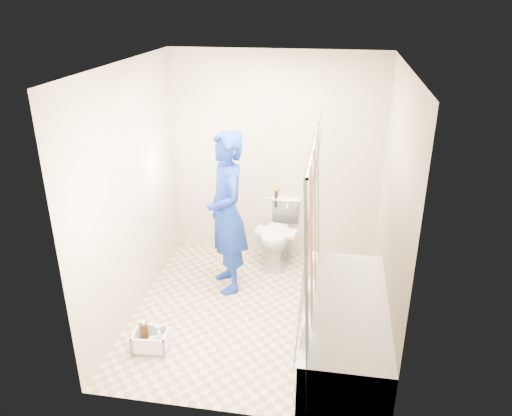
% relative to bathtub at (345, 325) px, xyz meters
% --- Properties ---
extents(floor, '(2.60, 2.60, 0.00)m').
position_rel_bathtub_xyz_m(floor, '(-0.85, 0.43, -0.27)').
color(floor, tan).
rests_on(floor, ground).
extents(ceiling, '(2.40, 2.60, 0.02)m').
position_rel_bathtub_xyz_m(ceiling, '(-0.85, 0.43, 2.13)').
color(ceiling, white).
rests_on(ceiling, wall_back).
extents(wall_back, '(2.40, 0.02, 2.40)m').
position_rel_bathtub_xyz_m(wall_back, '(-0.85, 1.73, 0.93)').
color(wall_back, '#BDB091').
rests_on(wall_back, ground).
extents(wall_front, '(2.40, 0.02, 2.40)m').
position_rel_bathtub_xyz_m(wall_front, '(-0.85, -0.88, 0.93)').
color(wall_front, '#BDB091').
rests_on(wall_front, ground).
extents(wall_left, '(0.02, 2.60, 2.40)m').
position_rel_bathtub_xyz_m(wall_left, '(-2.05, 0.43, 0.93)').
color(wall_left, '#BDB091').
rests_on(wall_left, ground).
extents(wall_right, '(0.02, 2.60, 2.40)m').
position_rel_bathtub_xyz_m(wall_right, '(0.35, 0.43, 0.93)').
color(wall_right, '#BDB091').
rests_on(wall_right, ground).
extents(bathtub, '(0.70, 1.75, 0.50)m').
position_rel_bathtub_xyz_m(bathtub, '(0.00, 0.00, 0.00)').
color(bathtub, white).
rests_on(bathtub, ground).
extents(curtain_rod, '(0.02, 1.90, 0.02)m').
position_rel_bathtub_xyz_m(curtain_rod, '(-0.33, 0.00, 1.68)').
color(curtain_rod, silver).
rests_on(curtain_rod, wall_back).
extents(shower_curtain, '(0.06, 1.75, 1.80)m').
position_rel_bathtub_xyz_m(shower_curtain, '(-0.33, 0.00, 0.75)').
color(shower_curtain, white).
rests_on(shower_curtain, curtain_rod).
extents(toilet, '(0.49, 0.77, 0.74)m').
position_rel_bathtub_xyz_m(toilet, '(-0.78, 1.51, 0.10)').
color(toilet, silver).
rests_on(toilet, ground).
extents(tank_lid, '(0.47, 0.25, 0.03)m').
position_rel_bathtub_xyz_m(tank_lid, '(-0.79, 1.39, 0.17)').
color(tank_lid, silver).
rests_on(tank_lid, toilet).
extents(tank_internals, '(0.18, 0.06, 0.24)m').
position_rel_bathtub_xyz_m(tank_internals, '(-0.80, 1.71, 0.46)').
color(tank_internals, black).
rests_on(tank_internals, toilet).
extents(plumber, '(0.66, 0.75, 1.72)m').
position_rel_bathtub_xyz_m(plumber, '(-1.24, 0.88, 0.59)').
color(plumber, '#1018A1').
rests_on(plumber, ground).
extents(cleaning_caddy, '(0.32, 0.27, 0.23)m').
position_rel_bathtub_xyz_m(cleaning_caddy, '(-1.68, -0.27, -0.18)').
color(cleaning_caddy, white).
rests_on(cleaning_caddy, ground).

